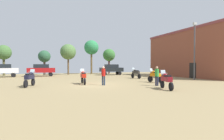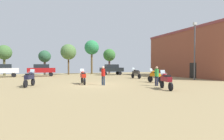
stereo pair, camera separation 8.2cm
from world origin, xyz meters
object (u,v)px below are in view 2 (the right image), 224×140
Objects in this scene: motorcycle_2 at (155,76)px; person_2 at (103,74)px; car_1 at (41,69)px; person_1 at (157,75)px; tree_3 at (45,57)px; motorcycle_6 at (83,77)px; tree_4 at (68,52)px; motorcycle_5 at (30,78)px; motorcycle_4 at (166,80)px; tree_5 at (4,53)px; tree_6 at (109,55)px; lamp_post at (195,48)px; motorcycle_7 at (136,73)px; car_3 at (3,70)px; car_2 at (112,69)px; brick_building at (194,54)px; tree_2 at (92,48)px.

person_2 reaches higher than motorcycle_2.
car_1 is 2.54× the size of person_1.
car_1 is 4.51m from tree_3.
tree_3 is at bearing 103.05° from motorcycle_6.
tree_3 is 4.48m from tree_4.
motorcycle_5 is 19.15m from tree_3.
person_1 reaches higher than motorcycle_2.
motorcycle_2 is at bearing 78.97° from motorcycle_4.
tree_5 is at bearing 120.51° from motorcycle_6.
car_1 reaches higher than motorcycle_6.
motorcycle_5 is 0.39× the size of tree_5.
motorcycle_5 is 20.03m from tree_4.
motorcycle_5 is at bearing -126.16° from tree_6.
lamp_post is at bearing 2.12° from motorcycle_6.
motorcycle_7 is 8.96m from person_1.
car_1 is 0.95× the size of car_3.
tree_5 is (-11.72, 20.68, 3.04)m from person_2.
tree_6 reaches higher than motorcycle_5.
motorcycle_7 is 0.53× the size of car_2.
brick_building reaches higher than car_3.
motorcycle_6 is 0.30× the size of lamp_post.
tree_5 is (-29.09, 14.11, 0.43)m from brick_building.
car_1 is at bearing 141.38° from person_2.
motorcycle_6 is at bearing -152.86° from person_1.
motorcycle_2 is 20.63m from tree_6.
brick_building is 7.52× the size of motorcycle_5.
tree_6 is (1.16, 4.50, 2.82)m from car_2.
person_1 is 23.30m from tree_6.
tree_5 reaches higher than motorcycle_2.
tree_6 is at bearing 2.22° from tree_3.
motorcycle_7 is at bearing -127.78° from car_3.
tree_5 is at bearing 123.37° from motorcycle_5.
car_3 reaches higher than motorcycle_4.
tree_2 is at bearing 111.38° from person_2.
car_3 is 0.64× the size of tree_2.
motorcycle_2 is 0.45× the size of car_3.
motorcycle_6 is 2.24m from person_2.
tree_2 is (15.22, 5.12, 4.33)m from car_3.
motorcycle_5 is at bearing -167.35° from brick_building.
motorcycle_6 is (4.65, 0.34, -0.00)m from motorcycle_5.
tree_3 is at bearing -64.10° from car_3.
tree_4 is at bearing -52.92° from car_1.
tree_3 is 0.65× the size of lamp_post.
brick_building is 3.65× the size of car_1.
tree_4 is at bearing -0.33° from tree_3.
car_2 reaches higher than motorcycle_5.
car_1 is at bearing 156.88° from brick_building.
person_1 is 0.37× the size of tree_3.
motorcycle_4 is 1.26× the size of person_2.
motorcycle_5 is at bearing 161.81° from motorcycle_2.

